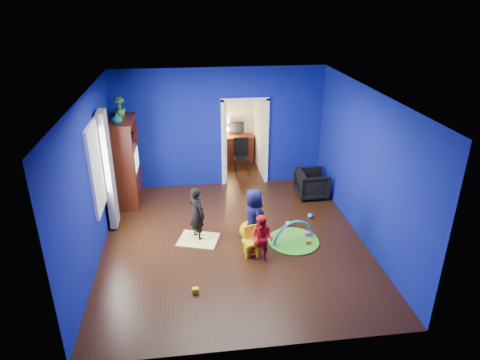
{
  "coord_description": "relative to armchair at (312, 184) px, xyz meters",
  "views": [
    {
      "loc": [
        -0.8,
        -7.1,
        4.51
      ],
      "look_at": [
        0.17,
        0.4,
        1.13
      ],
      "focal_mm": 32.0,
      "sensor_mm": 36.0,
      "label": 1
    }
  ],
  "objects": [
    {
      "name": "yellow_blanket",
      "position": [
        -2.74,
        -1.63,
        -0.31
      ],
      "size": [
        0.9,
        0.8,
        0.03
      ],
      "primitive_type": "cube",
      "rotation": [
        0.0,
        0.0,
        -0.31
      ],
      "color": "#F2E07A",
      "rests_on": "floor"
    },
    {
      "name": "curtain",
      "position": [
        -4.43,
        -0.85,
        0.93
      ],
      "size": [
        0.14,
        0.42,
        2.4
      ],
      "primitive_type": "cube",
      "color": "slate",
      "rests_on": "floor"
    },
    {
      "name": "desk_monitor",
      "position": [
        -1.46,
        2.63,
        0.63
      ],
      "size": [
        0.4,
        0.05,
        0.32
      ],
      "primitive_type": "cube",
      "color": "black",
      "rests_on": "study_desk"
    },
    {
      "name": "toddler_red",
      "position": [
        -1.63,
        -2.45,
        0.13
      ],
      "size": [
        0.56,
        0.53,
        0.91
      ],
      "primitive_type": "imported",
      "rotation": [
        0.0,
        0.0,
        -0.6
      ],
      "color": "#AE1219",
      "rests_on": "floor"
    },
    {
      "name": "toy_0",
      "position": [
        -0.65,
        -2.06,
        -0.27
      ],
      "size": [
        0.1,
        0.08,
        0.1
      ],
      "primitive_type": "cube",
      "color": "orange",
      "rests_on": "floor"
    },
    {
      "name": "toy_4",
      "position": [
        -0.59,
        -1.77,
        -0.27
      ],
      "size": [
        0.1,
        0.08,
        0.1
      ],
      "primitive_type": "cube",
      "color": "#C64AC1",
      "rests_on": "floor"
    },
    {
      "name": "tv_armoire",
      "position": [
        -4.28,
        0.31,
        0.66
      ],
      "size": [
        0.58,
        1.14,
        1.96
      ],
      "primitive_type": "cube",
      "color": "#3E1A0A",
      "rests_on": "floor"
    },
    {
      "name": "floor",
      "position": [
        -2.06,
        -1.75,
        -0.32
      ],
      "size": [
        5.0,
        5.5,
        0.01
      ],
      "primitive_type": "cube",
      "color": "black",
      "rests_on": "ground"
    },
    {
      "name": "kid_chair",
      "position": [
        -1.78,
        -2.25,
        -0.07
      ],
      "size": [
        0.35,
        0.35,
        0.5
      ],
      "primitive_type": "cube",
      "rotation": [
        0.0,
        0.0,
        0.31
      ],
      "color": "yellow",
      "rests_on": "floor"
    },
    {
      "name": "alcove",
      "position": [
        -1.46,
        1.88,
        0.93
      ],
      "size": [
        1.0,
        1.75,
        2.5
      ],
      "primitive_type": null,
      "color": "silver",
      "rests_on": "floor"
    },
    {
      "name": "folding_chair",
      "position": [
        -1.46,
        1.55,
        0.14
      ],
      "size": [
        0.4,
        0.4,
        0.92
      ],
      "primitive_type": "cube",
      "color": "black",
      "rests_on": "floor"
    },
    {
      "name": "play_mat",
      "position": [
        -0.91,
        -1.91,
        -0.31
      ],
      "size": [
        1.0,
        1.0,
        0.03
      ],
      "primitive_type": "cylinder",
      "color": "#3F9722",
      "rests_on": "floor"
    },
    {
      "name": "toy_3",
      "position": [
        -0.86,
        -1.29,
        -0.27
      ],
      "size": [
        0.11,
        0.11,
        0.11
      ],
      "primitive_type": "sphere",
      "color": "#36BD5F",
      "rests_on": "floor"
    },
    {
      "name": "child_black",
      "position": [
        -2.74,
        -1.53,
        0.22
      ],
      "size": [
        0.43,
        0.48,
        1.09
      ],
      "primitive_type": "imported",
      "rotation": [
        0.0,
        0.0,
        2.12
      ],
      "color": "black",
      "rests_on": "floor"
    },
    {
      "name": "desk_lamp",
      "position": [
        -1.74,
        2.57,
        0.61
      ],
      "size": [
        0.14,
        0.14,
        0.14
      ],
      "primitive_type": "sphere",
      "color": "#FFD88C",
      "rests_on": "study_desk"
    },
    {
      "name": "crt_tv",
      "position": [
        -4.24,
        0.31,
        0.7
      ],
      "size": [
        0.46,
        0.7,
        0.54
      ],
      "primitive_type": "cube",
      "color": "silver",
      "rests_on": "tv_armoire"
    },
    {
      "name": "ceiling",
      "position": [
        -2.06,
        -1.75,
        2.58
      ],
      "size": [
        5.0,
        5.5,
        0.01
      ],
      "primitive_type": "cube",
      "color": "white",
      "rests_on": "wall_back"
    },
    {
      "name": "toy_1",
      "position": [
        -0.32,
        -1.03,
        -0.27
      ],
      "size": [
        0.11,
        0.11,
        0.11
      ],
      "primitive_type": "sphere",
      "color": "#2396C8",
      "rests_on": "floor"
    },
    {
      "name": "doorway",
      "position": [
        -1.46,
        1.0,
        0.73
      ],
      "size": [
        1.16,
        0.1,
        2.1
      ],
      "primitive_type": "cube",
      "color": "white",
      "rests_on": "floor"
    },
    {
      "name": "toy_2",
      "position": [
        -2.85,
        -3.22,
        -0.27
      ],
      "size": [
        0.1,
        0.08,
        0.1
      ],
      "primitive_type": "cube",
      "color": "yellow",
      "rests_on": "floor"
    },
    {
      "name": "armchair",
      "position": [
        0.0,
        0.0,
        0.0
      ],
      "size": [
        0.72,
        0.7,
        0.65
      ],
      "primitive_type": "imported",
      "rotation": [
        0.0,
        0.0,
        1.59
      ],
      "color": "black",
      "rests_on": "floor"
    },
    {
      "name": "potted_plant",
      "position": [
        -4.28,
        0.53,
        1.85
      ],
      "size": [
        0.28,
        0.28,
        0.42
      ],
      "primitive_type": "imported",
      "rotation": [
        0.0,
        0.0,
        0.19
      ],
      "color": "#398530",
      "rests_on": "tv_armoire"
    },
    {
      "name": "toy_arch",
      "position": [
        -0.91,
        -1.91,
        -0.3
      ],
      "size": [
        0.87,
        0.3,
        0.89
      ],
      "primitive_type": "torus",
      "rotation": [
        1.57,
        0.0,
        0.29
      ],
      "color": "#3F8CD8",
      "rests_on": "floor"
    },
    {
      "name": "wall_front",
      "position": [
        -2.06,
        -4.5,
        1.13
      ],
      "size": [
        5.0,
        0.02,
        2.9
      ],
      "primitive_type": "cube",
      "color": "navy",
      "rests_on": "floor"
    },
    {
      "name": "window_left",
      "position": [
        -4.54,
        -1.4,
        1.23
      ],
      "size": [
        0.03,
        0.95,
        1.55
      ],
      "primitive_type": "cube",
      "color": "white",
      "rests_on": "wall_left"
    },
    {
      "name": "wall_back",
      "position": [
        -2.06,
        1.0,
        1.13
      ],
      "size": [
        5.0,
        0.02,
        2.9
      ],
      "primitive_type": "cube",
      "color": "navy",
      "rests_on": "floor"
    },
    {
      "name": "vase",
      "position": [
        -4.28,
        0.01,
        1.75
      ],
      "size": [
        0.22,
        0.22,
        0.22
      ],
      "primitive_type": "imported",
      "rotation": [
        0.0,
        0.0,
        -0.06
      ],
      "color": "#0B565C",
      "rests_on": "tv_armoire"
    },
    {
      "name": "study_desk",
      "position": [
        -1.46,
        2.51,
        0.05
      ],
      "size": [
        0.88,
        0.44,
        0.75
      ],
      "primitive_type": "cube",
      "color": "#3D140A",
      "rests_on": "floor"
    },
    {
      "name": "wall_left",
      "position": [
        -4.56,
        -1.75,
        1.13
      ],
      "size": [
        0.02,
        5.5,
        2.9
      ],
      "primitive_type": "cube",
      "color": "navy",
      "rests_on": "floor"
    },
    {
      "name": "wall_right",
      "position": [
        0.44,
        -1.75,
        1.13
      ],
      "size": [
        0.02,
        5.5,
        2.9
      ],
      "primitive_type": "cube",
      "color": "navy",
      "rests_on": "floor"
    },
    {
      "name": "hopper_ball",
      "position": [
        -1.75,
        -1.68,
        -0.14
      ],
      "size": [
        0.37,
        0.37,
        0.37
      ],
      "primitive_type": "sphere",
      "color": "yellow",
      "rests_on": "floor"
    },
    {
      "name": "book_shelf",
      "position": [
        -1.46,
        2.62,
        1.7
      ],
      "size": [
        0.88,
        0.24,
        0.04
      ],
      "primitive_type": "cube",
      "color": "white",
      "rests_on": "study_desk"
    },
    {
      "name": "child_navy",
      "position": [
        -1.7,
        -1.93,
        0.27
      ],
      "size": [
        0.5,
        0.65,
        1.18
      ],
      "primitive_type": "imported",
      "rotation": [
        0.0,
        0.0,
        1.8
      ],
      "color": "#0F1338",
      "rests_on": "floor"
    }
  ]
}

